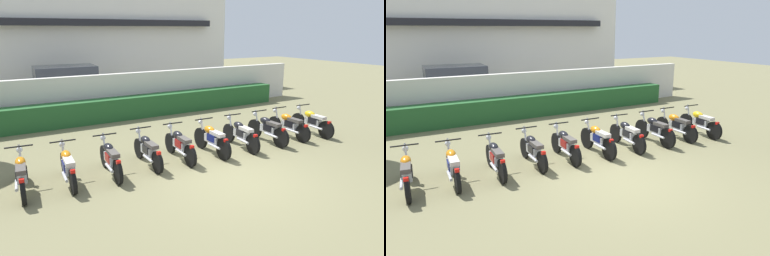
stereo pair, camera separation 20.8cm
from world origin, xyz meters
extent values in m
plane|color=olive|center=(0.00, 0.00, 0.00)|extent=(60.00, 60.00, 0.00)
cube|color=white|center=(0.00, 16.91, 3.53)|extent=(18.97, 6.00, 7.06)
cube|color=black|center=(0.00, 13.66, 3.89)|extent=(15.93, 0.50, 0.36)
cube|color=silver|center=(0.00, 7.81, 0.88)|extent=(18.02, 0.30, 1.76)
cube|color=#235628|center=(0.00, 7.11, 0.44)|extent=(14.42, 0.70, 0.88)
cube|color=black|center=(-1.50, 10.86, 0.74)|extent=(4.56, 2.01, 1.00)
cube|color=#2D333D|center=(-1.70, 10.87, 1.57)|extent=(2.76, 1.80, 0.65)
cylinder|color=black|center=(0.10, 11.73, 0.34)|extent=(0.69, 0.24, 0.68)
cylinder|color=black|center=(0.04, 9.88, 0.34)|extent=(0.69, 0.24, 0.68)
cylinder|color=black|center=(-3.04, 11.84, 0.34)|extent=(0.69, 0.24, 0.68)
cylinder|color=black|center=(-3.11, 9.99, 0.34)|extent=(0.69, 0.24, 0.68)
cylinder|color=black|center=(-4.50, 2.47, 0.29)|extent=(0.14, 0.58, 0.57)
cylinder|color=black|center=(-4.61, 1.16, 0.29)|extent=(0.14, 0.58, 0.57)
cube|color=silver|center=(-4.56, 1.77, 0.44)|extent=(0.25, 0.61, 0.22)
ellipsoid|color=orange|center=(-4.55, 1.94, 0.67)|extent=(0.26, 0.46, 0.22)
cube|color=#4C4742|center=(-4.58, 1.54, 0.65)|extent=(0.24, 0.53, 0.10)
cube|color=red|center=(-4.62, 1.06, 0.57)|extent=(0.11, 0.09, 0.08)
cylinder|color=silver|center=(-4.51, 2.38, 0.61)|extent=(0.07, 0.23, 0.65)
cylinder|color=black|center=(-4.52, 2.29, 0.93)|extent=(0.60, 0.08, 0.04)
sphere|color=silver|center=(-4.50, 2.49, 0.79)|extent=(0.14, 0.14, 0.14)
cylinder|color=silver|center=(-4.70, 1.53, 0.31)|extent=(0.11, 0.55, 0.07)
cube|color=black|center=(-4.56, 1.72, 0.49)|extent=(0.27, 0.38, 0.20)
cylinder|color=black|center=(-3.55, 2.39, 0.28)|extent=(0.12, 0.57, 0.57)
cylinder|color=black|center=(-3.61, 1.15, 0.28)|extent=(0.12, 0.57, 0.57)
cube|color=silver|center=(-3.58, 1.72, 0.43)|extent=(0.23, 0.61, 0.22)
ellipsoid|color=orange|center=(-3.58, 1.89, 0.66)|extent=(0.24, 0.45, 0.22)
cube|color=beige|center=(-3.60, 1.49, 0.64)|extent=(0.22, 0.53, 0.10)
cube|color=red|center=(-3.61, 1.05, 0.56)|extent=(0.10, 0.08, 0.08)
cylinder|color=silver|center=(-3.56, 2.30, 0.60)|extent=(0.06, 0.23, 0.65)
cylinder|color=black|center=(-3.56, 2.21, 0.92)|extent=(0.60, 0.06, 0.04)
sphere|color=silver|center=(-3.55, 2.41, 0.78)|extent=(0.14, 0.14, 0.14)
cylinder|color=silver|center=(-3.72, 1.47, 0.30)|extent=(0.09, 0.55, 0.07)
cube|color=navy|center=(-3.59, 1.67, 0.48)|extent=(0.26, 0.37, 0.20)
cylinder|color=black|center=(-2.53, 2.37, 0.30)|extent=(0.12, 0.59, 0.59)
cylinder|color=black|center=(-2.59, 1.16, 0.30)|extent=(0.12, 0.59, 0.59)
cube|color=silver|center=(-2.56, 1.71, 0.45)|extent=(0.23, 0.61, 0.22)
ellipsoid|color=black|center=(-2.55, 1.88, 0.68)|extent=(0.24, 0.45, 0.22)
cube|color=#4C4742|center=(-2.57, 1.48, 0.66)|extent=(0.22, 0.53, 0.10)
cube|color=red|center=(-2.59, 1.06, 0.58)|extent=(0.10, 0.08, 0.08)
cylinder|color=silver|center=(-2.54, 2.28, 0.62)|extent=(0.06, 0.23, 0.65)
cylinder|color=black|center=(-2.54, 2.19, 0.94)|extent=(0.60, 0.06, 0.04)
sphere|color=silver|center=(-2.53, 2.39, 0.80)|extent=(0.14, 0.14, 0.14)
cylinder|color=silver|center=(-2.69, 1.47, 0.32)|extent=(0.09, 0.55, 0.07)
cube|color=#A51414|center=(-2.56, 1.66, 0.50)|extent=(0.26, 0.37, 0.20)
cylinder|color=black|center=(-1.49, 2.53, 0.29)|extent=(0.10, 0.57, 0.57)
cylinder|color=black|center=(-1.52, 1.27, 0.29)|extent=(0.10, 0.57, 0.57)
cube|color=silver|center=(-1.51, 1.85, 0.44)|extent=(0.21, 0.60, 0.22)
ellipsoid|color=black|center=(-1.50, 2.02, 0.67)|extent=(0.23, 0.44, 0.22)
cube|color=#4C4742|center=(-1.51, 1.62, 0.65)|extent=(0.21, 0.52, 0.10)
cube|color=red|center=(-1.52, 1.17, 0.57)|extent=(0.10, 0.08, 0.08)
cylinder|color=silver|center=(-1.49, 2.44, 0.61)|extent=(0.05, 0.23, 0.65)
cylinder|color=black|center=(-1.50, 2.35, 0.93)|extent=(0.60, 0.05, 0.04)
sphere|color=silver|center=(-1.49, 2.55, 0.79)|extent=(0.14, 0.14, 0.14)
cylinder|color=silver|center=(-1.63, 1.60, 0.31)|extent=(0.08, 0.55, 0.07)
cube|color=black|center=(-1.51, 1.80, 0.49)|extent=(0.25, 0.36, 0.20)
cylinder|color=black|center=(-0.53, 2.49, 0.30)|extent=(0.12, 0.60, 0.59)
cylinder|color=black|center=(-0.58, 1.24, 0.30)|extent=(0.12, 0.60, 0.59)
cube|color=silver|center=(-0.56, 1.81, 0.45)|extent=(0.23, 0.61, 0.22)
ellipsoid|color=black|center=(-0.55, 1.98, 0.68)|extent=(0.24, 0.45, 0.22)
cube|color=#4C4742|center=(-0.57, 1.58, 0.66)|extent=(0.22, 0.53, 0.10)
cube|color=red|center=(-0.59, 1.14, 0.58)|extent=(0.10, 0.08, 0.08)
cylinder|color=silver|center=(-0.53, 2.40, 0.62)|extent=(0.06, 0.23, 0.65)
cylinder|color=black|center=(-0.53, 2.31, 0.94)|extent=(0.60, 0.06, 0.04)
sphere|color=silver|center=(-0.53, 2.51, 0.80)|extent=(0.14, 0.14, 0.14)
cylinder|color=silver|center=(-0.69, 1.57, 0.32)|extent=(0.09, 0.55, 0.07)
cube|color=#A51414|center=(-0.56, 1.76, 0.50)|extent=(0.26, 0.37, 0.20)
cylinder|color=black|center=(0.47, 2.40, 0.32)|extent=(0.09, 0.63, 0.63)
cylinder|color=black|center=(0.46, 1.19, 0.32)|extent=(0.09, 0.63, 0.63)
cube|color=silver|center=(0.46, 1.75, 0.47)|extent=(0.20, 0.60, 0.22)
ellipsoid|color=orange|center=(0.47, 1.92, 0.70)|extent=(0.22, 0.44, 0.22)
cube|color=beige|center=(0.46, 1.52, 0.68)|extent=(0.20, 0.52, 0.10)
cube|color=red|center=(0.46, 1.09, 0.60)|extent=(0.10, 0.08, 0.08)
cylinder|color=silver|center=(0.47, 2.31, 0.64)|extent=(0.05, 0.23, 0.65)
cylinder|color=black|center=(0.47, 2.22, 0.96)|extent=(0.60, 0.04, 0.04)
sphere|color=silver|center=(0.47, 2.42, 0.82)|extent=(0.14, 0.14, 0.14)
cylinder|color=silver|center=(0.34, 1.50, 0.34)|extent=(0.07, 0.55, 0.07)
cube|color=navy|center=(0.46, 1.70, 0.52)|extent=(0.24, 0.36, 0.20)
cylinder|color=black|center=(1.58, 2.47, 0.30)|extent=(0.13, 0.60, 0.60)
cylinder|color=black|center=(1.49, 1.17, 0.30)|extent=(0.13, 0.60, 0.60)
cube|color=silver|center=(1.53, 1.77, 0.45)|extent=(0.24, 0.61, 0.22)
ellipsoid|color=black|center=(1.54, 1.94, 0.68)|extent=(0.25, 0.45, 0.22)
cube|color=beige|center=(1.52, 1.54, 0.66)|extent=(0.23, 0.53, 0.10)
cube|color=red|center=(1.48, 1.07, 0.58)|extent=(0.11, 0.09, 0.08)
cylinder|color=silver|center=(1.57, 2.38, 0.62)|extent=(0.07, 0.23, 0.65)
cylinder|color=black|center=(1.57, 2.29, 0.94)|extent=(0.60, 0.08, 0.04)
sphere|color=silver|center=(1.58, 2.49, 0.80)|extent=(0.14, 0.14, 0.14)
cylinder|color=silver|center=(1.39, 1.53, 0.32)|extent=(0.11, 0.55, 0.07)
cube|color=black|center=(1.53, 1.72, 0.50)|extent=(0.26, 0.38, 0.20)
cylinder|color=black|center=(2.60, 2.41, 0.31)|extent=(0.09, 0.63, 0.63)
cylinder|color=black|center=(2.60, 1.18, 0.31)|extent=(0.09, 0.63, 0.63)
cube|color=silver|center=(2.60, 1.74, 0.46)|extent=(0.20, 0.60, 0.22)
ellipsoid|color=black|center=(2.60, 1.91, 0.69)|extent=(0.22, 0.44, 0.22)
cube|color=#4C4742|center=(2.60, 1.51, 0.67)|extent=(0.20, 0.52, 0.10)
cube|color=red|center=(2.59, 1.08, 0.59)|extent=(0.10, 0.08, 0.08)
cylinder|color=silver|center=(2.60, 2.32, 0.63)|extent=(0.05, 0.23, 0.65)
cylinder|color=black|center=(2.60, 2.23, 0.95)|extent=(0.60, 0.04, 0.04)
sphere|color=silver|center=(2.60, 2.43, 0.81)|extent=(0.14, 0.14, 0.14)
cylinder|color=silver|center=(2.48, 1.49, 0.33)|extent=(0.07, 0.55, 0.07)
cube|color=black|center=(2.60, 1.69, 0.51)|extent=(0.24, 0.36, 0.20)
cylinder|color=black|center=(3.61, 2.52, 0.29)|extent=(0.10, 0.58, 0.58)
cylinder|color=black|center=(3.58, 1.21, 0.29)|extent=(0.10, 0.58, 0.58)
cube|color=silver|center=(3.59, 1.81, 0.44)|extent=(0.21, 0.60, 0.22)
ellipsoid|color=orange|center=(3.60, 1.98, 0.67)|extent=(0.23, 0.44, 0.22)
cube|color=#4C4742|center=(3.59, 1.58, 0.65)|extent=(0.21, 0.52, 0.10)
cube|color=red|center=(3.58, 1.11, 0.57)|extent=(0.10, 0.08, 0.08)
cylinder|color=silver|center=(3.60, 2.43, 0.61)|extent=(0.05, 0.23, 0.65)
cylinder|color=black|center=(3.60, 2.34, 0.93)|extent=(0.60, 0.05, 0.04)
sphere|color=silver|center=(3.61, 2.54, 0.79)|extent=(0.14, 0.14, 0.14)
cylinder|color=silver|center=(3.47, 1.57, 0.31)|extent=(0.08, 0.55, 0.07)
cube|color=black|center=(3.59, 1.76, 0.49)|extent=(0.25, 0.36, 0.20)
cylinder|color=black|center=(4.60, 2.37, 0.30)|extent=(0.12, 0.61, 0.61)
cylinder|color=black|center=(4.54, 1.09, 0.30)|extent=(0.12, 0.61, 0.61)
cube|color=silver|center=(4.57, 1.68, 0.45)|extent=(0.23, 0.61, 0.22)
ellipsoid|color=yellow|center=(4.57, 1.85, 0.68)|extent=(0.24, 0.45, 0.22)
cube|color=beige|center=(4.55, 1.45, 0.66)|extent=(0.23, 0.53, 0.10)
cube|color=red|center=(4.53, 0.99, 0.58)|extent=(0.10, 0.08, 0.08)
cylinder|color=silver|center=(4.60, 2.28, 0.62)|extent=(0.06, 0.23, 0.65)
cylinder|color=black|center=(4.59, 2.19, 0.94)|extent=(0.60, 0.07, 0.04)
sphere|color=silver|center=(4.60, 2.39, 0.80)|extent=(0.14, 0.14, 0.14)
cylinder|color=silver|center=(4.43, 1.44, 0.32)|extent=(0.10, 0.55, 0.07)
cube|color=black|center=(4.56, 1.63, 0.50)|extent=(0.26, 0.37, 0.20)
camera|label=1|loc=(-4.98, -6.34, 3.50)|focal=33.05mm
camera|label=2|loc=(-4.80, -6.44, 3.50)|focal=33.05mm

